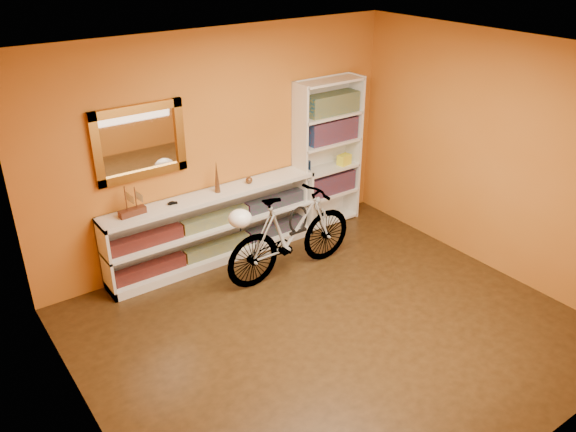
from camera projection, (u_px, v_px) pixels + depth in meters
floor at (330, 330)px, 5.64m from camera, size 4.50×4.00×0.01m
ceiling at (341, 57)px, 4.48m from camera, size 4.50×4.00×0.01m
back_wall at (221, 146)px, 6.52m from camera, size 4.50×0.01×2.60m
left_wall at (76, 294)px, 3.88m from camera, size 0.01×4.00×2.60m
right_wall at (496, 156)px, 6.24m from camera, size 0.01×4.00×2.60m
gilt_mirror at (140, 142)px, 5.88m from camera, size 0.98×0.06×0.78m
wall_socket at (287, 210)px, 7.44m from camera, size 0.09×0.02×0.09m
console_unit at (215, 227)px, 6.65m from camera, size 2.60×0.35×0.85m
cd_row_lower at (217, 247)px, 6.75m from camera, size 2.50×0.13×0.14m
cd_row_upper at (215, 219)px, 6.58m from camera, size 2.50×0.13×0.14m
model_ship at (131, 200)px, 5.90m from camera, size 0.29×0.13×0.34m
toy_car at (173, 204)px, 6.20m from camera, size 0.00×0.00×0.00m
bronze_ornament at (217, 177)px, 6.41m from camera, size 0.06×0.06×0.37m
decorative_orb at (249, 180)px, 6.69m from camera, size 0.08×0.08×0.08m
bookcase at (327, 154)px, 7.30m from camera, size 0.90×0.30×1.90m
book_row_a at (329, 183)px, 7.51m from camera, size 0.70×0.22×0.26m
book_row_b at (331, 130)px, 7.19m from camera, size 0.70×0.22×0.28m
book_row_c at (332, 104)px, 7.04m from camera, size 0.70×0.22×0.25m
travel_mug at (308, 168)px, 7.16m from camera, size 0.07×0.07×0.17m
red_tin at (314, 110)px, 6.95m from camera, size 0.17×0.17×0.17m
yellow_bag at (344, 160)px, 7.45m from camera, size 0.19×0.14×0.13m
bicycle at (291, 234)px, 6.37m from camera, size 0.44×1.67×0.98m
helmet at (240, 218)px, 5.87m from camera, size 0.25×0.24×0.19m
u_lock at (298, 219)px, 6.35m from camera, size 0.24×0.03×0.24m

